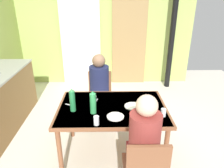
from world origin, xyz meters
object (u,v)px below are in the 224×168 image
at_px(person_far_diner, 99,82).
at_px(water_bottle_green_far, 93,103).
at_px(dining_table, 112,112).
at_px(person_near_diner, 144,136).
at_px(water_bottle_green_near, 72,100).
at_px(chair_far_diner, 100,95).

height_order(person_far_diner, water_bottle_green_far, person_far_diner).
bearing_deg(dining_table, person_far_diner, 105.43).
bearing_deg(person_near_diner, water_bottle_green_near, 142.01).
relative_size(chair_far_diner, person_far_diner, 1.13).
xyz_separation_m(dining_table, person_far_diner, (-0.19, 0.68, 0.13)).
bearing_deg(water_bottle_green_near, water_bottle_green_far, -12.94).
distance_m(chair_far_diner, person_near_diner, 1.60).
relative_size(chair_far_diner, water_bottle_green_near, 2.96).
relative_size(dining_table, person_near_diner, 1.76).
bearing_deg(dining_table, water_bottle_green_far, -148.69).
xyz_separation_m(water_bottle_green_near, water_bottle_green_far, (0.25, -0.06, -0.00)).
xyz_separation_m(person_near_diner, water_bottle_green_far, (-0.52, 0.54, 0.08)).
xyz_separation_m(person_near_diner, water_bottle_green_near, (-0.77, 0.60, 0.08)).
bearing_deg(water_bottle_green_near, person_far_diner, 69.26).
distance_m(chair_far_diner, water_bottle_green_near, 1.01).
bearing_deg(water_bottle_green_far, chair_far_diner, 87.60).
bearing_deg(person_far_diner, water_bottle_green_far, 87.20).
bearing_deg(chair_far_diner, person_far_diner, 90.00).
xyz_separation_m(dining_table, water_bottle_green_far, (-0.23, -0.14, 0.20)).
xyz_separation_m(chair_far_diner, water_bottle_green_near, (-0.29, -0.90, 0.36)).
bearing_deg(person_far_diner, chair_far_diner, -90.00).
bearing_deg(person_near_diner, water_bottle_green_far, 133.74).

